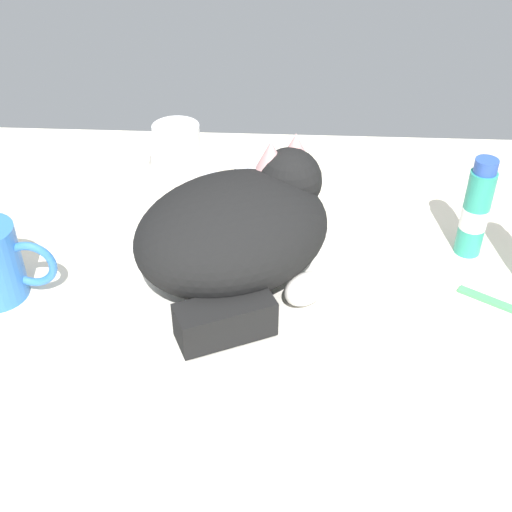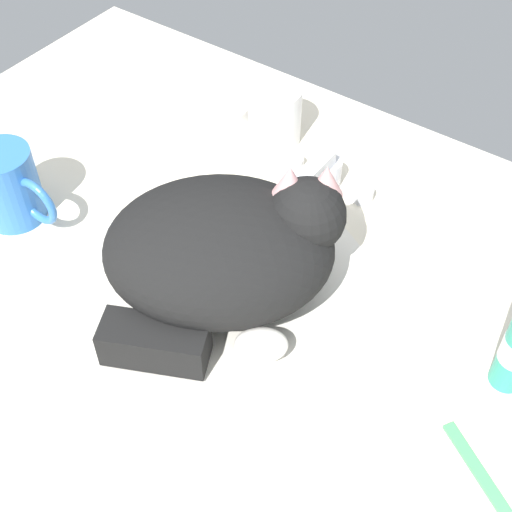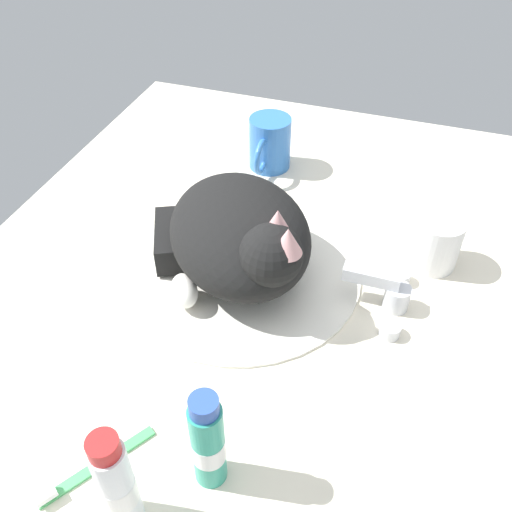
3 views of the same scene
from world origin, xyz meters
TOP-DOWN VIEW (x-y plane):
  - ground_plane at (0.00, 0.00)cm, footprint 110.00×82.50cm
  - sink_basin at (0.00, 0.00)cm, footprint 35.97×35.97cm
  - faucet at (0.00, 21.89)cm, footprint 13.44×9.62cm
  - cat at (0.77, 0.32)cm, footprint 31.57×30.72cm
  - rinse_cup at (-11.00, 26.85)cm, footprint 7.32×7.32cm
  - soap_dish at (-18.61, 24.50)cm, footprint 9.00×6.40cm
  - soap_bar at (-18.61, 24.50)cm, footprint 6.80×4.19cm
  - toothpaste_bottle at (30.86, 7.70)cm, footprint 3.53×3.53cm

SIDE VIEW (x-z plane):
  - ground_plane at x=0.00cm, z-range -3.00..0.00cm
  - sink_basin at x=0.00cm, z-range 0.00..0.83cm
  - soap_dish at x=-18.61cm, z-range 0.00..1.20cm
  - soap_bar at x=-18.61cm, z-range 1.20..3.24cm
  - faucet at x=0.00cm, z-range -0.42..5.33cm
  - rinse_cup at x=-11.00cm, z-range 0.00..8.17cm
  - toothpaste_bottle at x=30.86cm, z-range -0.47..13.45cm
  - cat at x=0.77cm, z-range -0.20..15.21cm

